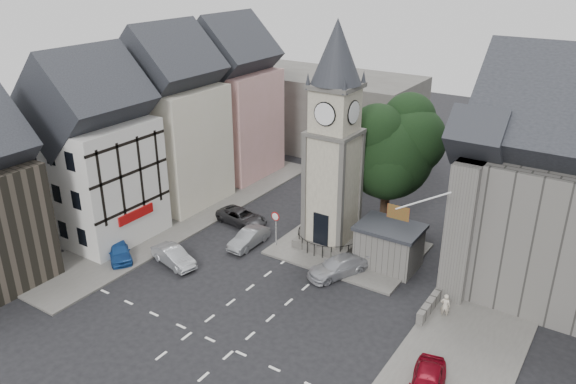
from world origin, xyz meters
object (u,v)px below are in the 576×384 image
Objects in this scene: car_east_red at (427,384)px; stone_shelter at (389,246)px; car_west_blue at (119,251)px; clock_tower at (334,140)px; pedestrian at (445,306)px.

stone_shelter is at bearing 110.48° from car_east_red.
clock_tower is at bearing -14.89° from car_west_blue.
clock_tower is 10.36× the size of pedestrian.
clock_tower is 17.56m from car_east_red.
clock_tower reaches higher than pedestrian.
clock_tower is at bearing 174.16° from stone_shelter.
stone_shelter reaches higher than car_west_blue.
clock_tower reaches higher than car_east_red.
pedestrian is at bearing -22.54° from clock_tower.
car_east_red is (11.50, -10.99, -7.43)m from clock_tower.
pedestrian is (10.09, -4.19, -7.34)m from clock_tower.
stone_shelter is at bearing -25.65° from car_west_blue.
car_west_blue is 0.90× the size of car_east_red.
car_east_red is at bearing -43.70° from clock_tower.
stone_shelter reaches higher than pedestrian.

